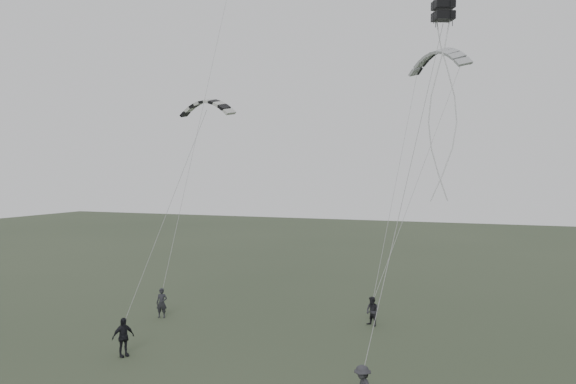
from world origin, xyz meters
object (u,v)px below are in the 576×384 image
at_px(flyer_center, 123,337).
at_px(flyer_right, 372,311).
at_px(kite_striped, 207,101).
at_px(flyer_left, 162,303).
at_px(kite_pale_large, 438,51).
at_px(kite_box, 443,11).

bearing_deg(flyer_center, flyer_right, -17.94).
height_order(flyer_center, kite_striped, kite_striped).
distance_m(flyer_center, kite_striped, 12.04).
distance_m(flyer_left, flyer_center, 6.44).
bearing_deg(flyer_center, kite_striped, 17.29).
height_order(flyer_center, kite_pale_large, kite_pale_large).
bearing_deg(kite_pale_large, kite_box, -46.12).
height_order(flyer_left, kite_striped, kite_striped).
height_order(flyer_right, kite_striped, kite_striped).
xyz_separation_m(flyer_right, kite_pale_large, (2.31, 7.94, 14.69)).
bearing_deg(kite_box, flyer_center, 168.13).
height_order(flyer_right, flyer_center, flyer_center).
xyz_separation_m(kite_pale_large, kite_box, (1.64, -13.50, -1.27)).
xyz_separation_m(flyer_left, kite_box, (14.99, -3.06, 13.37)).
relative_size(flyer_left, kite_pale_large, 0.36).
bearing_deg(kite_pale_large, flyer_center, -87.24).
xyz_separation_m(flyer_center, kite_box, (12.87, 3.02, 13.33)).
bearing_deg(flyer_left, flyer_right, -4.40).
relative_size(flyer_left, kite_box, 2.11).
bearing_deg(flyer_left, kite_striped, -27.84).
xyz_separation_m(flyer_left, kite_pale_large, (13.36, 10.44, 14.64)).
height_order(kite_striped, kite_box, kite_box).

